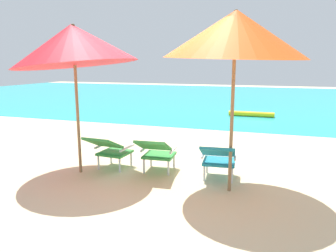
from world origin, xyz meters
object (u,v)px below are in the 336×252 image
object	(u,v)px
lounge_chair_center	(157,151)
swim_buoy	(251,114)
beach_umbrella_left	(74,45)
beach_umbrella_right	(235,34)
lounge_chair_left	(110,148)
lounge_chair_right	(219,157)

from	to	relation	value
lounge_chair_center	swim_buoy	bearing A→B (deg)	80.38
lounge_chair_center	beach_umbrella_left	size ratio (longest dim) A/B	0.35
beach_umbrella_left	lounge_chair_center	bearing A→B (deg)	15.25
swim_buoy	beach_umbrella_right	size ratio (longest dim) A/B	0.57
lounge_chair_left	beach_umbrella_right	distance (m)	2.87
swim_buoy	beach_umbrella_left	bearing A→B (deg)	-108.99
lounge_chair_center	lounge_chair_right	bearing A→B (deg)	-2.06
lounge_chair_right	beach_umbrella_right	world-z (taller)	beach_umbrella_right
lounge_chair_left	beach_umbrella_right	world-z (taller)	beach_umbrella_right
swim_buoy	lounge_chair_right	distance (m)	6.79
lounge_chair_left	lounge_chair_right	xyz separation A→B (m)	(1.93, 0.06, 0.00)
lounge_chair_center	beach_umbrella_left	distance (m)	2.23
lounge_chair_left	lounge_chair_center	distance (m)	0.86
swim_buoy	beach_umbrella_left	xyz separation A→B (m)	(-2.44, -7.10, 2.09)
lounge_chair_left	lounge_chair_center	xyz separation A→B (m)	(0.85, 0.10, 0.00)
lounge_chair_left	beach_umbrella_left	xyz separation A→B (m)	(-0.45, -0.25, 1.78)
lounge_chair_right	beach_umbrella_right	xyz separation A→B (m)	(0.23, -0.34, 1.87)
lounge_chair_left	lounge_chair_right	size ratio (longest dim) A/B	0.98
lounge_chair_right	beach_umbrella_right	size ratio (longest dim) A/B	0.33
beach_umbrella_left	lounge_chair_left	bearing A→B (deg)	29.44
lounge_chair_left	lounge_chair_center	bearing A→B (deg)	6.82
lounge_chair_left	swim_buoy	bearing A→B (deg)	73.75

